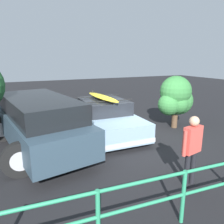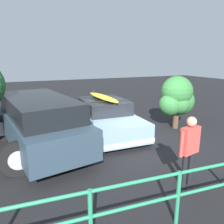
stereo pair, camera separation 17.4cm
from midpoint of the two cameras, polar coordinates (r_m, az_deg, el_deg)
name	(u,v)px [view 2 (the right image)]	position (r m, az deg, el deg)	size (l,w,h in m)	color
ground_plane	(132,137)	(8.08, 5.98, -6.40)	(44.00, 44.00, 0.02)	black
parking_stripe	(75,137)	(8.08, -9.08, -6.44)	(3.99, 0.12, 0.00)	silver
sedan_car	(105,117)	(8.29, -1.16, -1.36)	(2.46, 4.08, 1.54)	#8CADC6
suv_car	(39,121)	(7.12, -17.79, -2.37)	(3.15, 4.98, 1.64)	#334756
person_bystander	(189,146)	(5.04, 20.52, -8.21)	(0.61, 0.27, 1.61)	black
railing_fence	(214,181)	(4.50, 26.19, -15.94)	(7.62, 0.59, 0.99)	#2D9366
bush_near_left	(177,98)	(9.29, 17.18, 3.49)	(1.62, 1.26, 2.10)	brown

